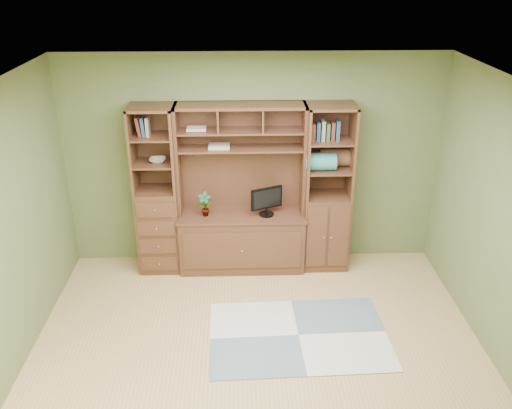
{
  "coord_description": "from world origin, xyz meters",
  "views": [
    {
      "loc": [
        -0.15,
        -4.14,
        3.56
      ],
      "look_at": [
        0.01,
        1.2,
        1.1
      ],
      "focal_mm": 38.0,
      "sensor_mm": 36.0,
      "label": 1
    }
  ],
  "objects_px": {
    "left_tower": "(157,191)",
    "right_tower": "(327,189)",
    "monitor": "(267,196)",
    "center_hutch": "(241,191)"
  },
  "relations": [
    {
      "from": "monitor",
      "to": "center_hutch",
      "type": "bearing_deg",
      "value": 150.0
    },
    {
      "from": "left_tower",
      "to": "right_tower",
      "type": "xyz_separation_m",
      "value": [
        2.02,
        0.0,
        0.0
      ]
    },
    {
      "from": "left_tower",
      "to": "right_tower",
      "type": "height_order",
      "value": "same"
    },
    {
      "from": "center_hutch",
      "to": "monitor",
      "type": "distance_m",
      "value": 0.3
    },
    {
      "from": "left_tower",
      "to": "monitor",
      "type": "bearing_deg",
      "value": -3.31
    },
    {
      "from": "center_hutch",
      "to": "monitor",
      "type": "relative_size",
      "value": 4.2
    },
    {
      "from": "center_hutch",
      "to": "left_tower",
      "type": "relative_size",
      "value": 1.0
    },
    {
      "from": "left_tower",
      "to": "monitor",
      "type": "distance_m",
      "value": 1.3
    },
    {
      "from": "left_tower",
      "to": "monitor",
      "type": "xyz_separation_m",
      "value": [
        1.3,
        -0.07,
        -0.05
      ]
    },
    {
      "from": "center_hutch",
      "to": "right_tower",
      "type": "xyz_separation_m",
      "value": [
        1.02,
        0.04,
        0.0
      ]
    }
  ]
}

